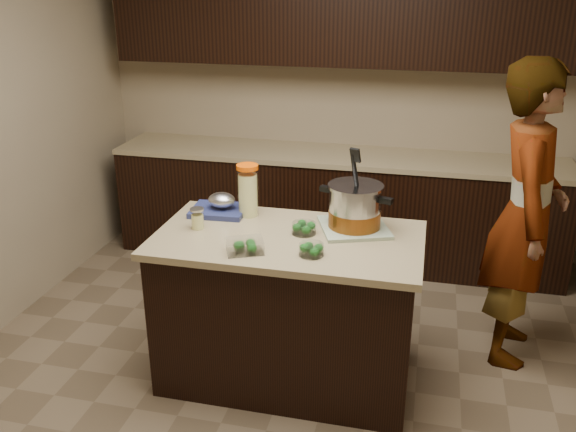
# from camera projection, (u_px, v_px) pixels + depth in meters

# --- Properties ---
(ground_plane) EXTENTS (4.00, 4.00, 0.00)m
(ground_plane) POSITION_uv_depth(u_px,v_px,m) (288.00, 374.00, 3.65)
(ground_plane) COLOR brown
(ground_plane) RESTS_ON ground
(room_shell) EXTENTS (4.04, 4.04, 2.72)m
(room_shell) POSITION_uv_depth(u_px,v_px,m) (288.00, 86.00, 3.02)
(room_shell) COLOR tan
(room_shell) RESTS_ON ground
(back_cabinets) EXTENTS (3.60, 0.63, 2.33)m
(back_cabinets) POSITION_uv_depth(u_px,v_px,m) (338.00, 147.00, 4.87)
(back_cabinets) COLOR black
(back_cabinets) RESTS_ON ground
(island) EXTENTS (1.46, 0.81, 0.90)m
(island) POSITION_uv_depth(u_px,v_px,m) (288.00, 308.00, 3.48)
(island) COLOR black
(island) RESTS_ON ground
(dish_towel) EXTENTS (0.46, 0.46, 0.02)m
(dish_towel) POSITION_uv_depth(u_px,v_px,m) (354.00, 227.00, 3.41)
(dish_towel) COLOR #618358
(dish_towel) RESTS_ON island
(stock_pot) EXTENTS (0.42, 0.39, 0.44)m
(stock_pot) POSITION_uv_depth(u_px,v_px,m) (355.00, 209.00, 3.37)
(stock_pot) COLOR #B7B7BC
(stock_pot) RESTS_ON dish_towel
(lemonade_pitcher) EXTENTS (0.16, 0.16, 0.31)m
(lemonade_pitcher) POSITION_uv_depth(u_px,v_px,m) (248.00, 192.00, 3.56)
(lemonade_pitcher) COLOR #E3E28B
(lemonade_pitcher) RESTS_ON island
(mason_jar) EXTENTS (0.08, 0.08, 0.13)m
(mason_jar) POSITION_uv_depth(u_px,v_px,m) (197.00, 219.00, 3.40)
(mason_jar) COLOR #E3E28B
(mason_jar) RESTS_ON island
(broccoli_tub_left) EXTENTS (0.16, 0.16, 0.06)m
(broccoli_tub_left) POSITION_uv_depth(u_px,v_px,m) (304.00, 229.00, 3.34)
(broccoli_tub_left) COLOR silver
(broccoli_tub_left) RESTS_ON island
(broccoli_tub_right) EXTENTS (0.16, 0.16, 0.06)m
(broccoli_tub_right) POSITION_uv_depth(u_px,v_px,m) (311.00, 250.00, 3.09)
(broccoli_tub_right) COLOR silver
(broccoli_tub_right) RESTS_ON island
(broccoli_tub_rect) EXTENTS (0.22, 0.20, 0.07)m
(broccoli_tub_rect) POSITION_uv_depth(u_px,v_px,m) (245.00, 247.00, 3.12)
(broccoli_tub_rect) COLOR silver
(broccoli_tub_rect) RESTS_ON island
(blue_tray) EXTENTS (0.33, 0.27, 0.12)m
(blue_tray) POSITION_uv_depth(u_px,v_px,m) (220.00, 207.00, 3.62)
(blue_tray) COLOR navy
(blue_tray) RESTS_ON island
(person) EXTENTS (0.50, 0.71, 1.83)m
(person) POSITION_uv_depth(u_px,v_px,m) (526.00, 216.00, 3.56)
(person) COLOR gray
(person) RESTS_ON ground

